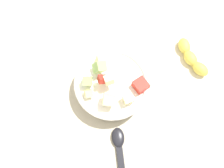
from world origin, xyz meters
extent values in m
plane|color=silver|center=(0.00, 0.00, 0.00)|extent=(2.40, 2.40, 0.00)
cube|color=#BCB299|center=(0.00, 0.00, 0.00)|extent=(0.47, 0.35, 0.01)
cylinder|color=white|center=(0.01, -0.01, 0.03)|extent=(0.20, 0.20, 0.05)
torus|color=white|center=(0.01, -0.01, 0.06)|extent=(0.22, 0.22, 0.02)
cube|color=#A3CC6B|center=(0.06, 0.01, 0.09)|extent=(0.04, 0.04, 0.05)
cube|color=beige|center=(0.08, 0.00, 0.08)|extent=(0.04, 0.04, 0.04)
cube|color=beige|center=(0.01, 0.00, 0.10)|extent=(0.03, 0.02, 0.03)
cube|color=#A3CC6B|center=(0.04, 0.05, 0.08)|extent=(0.04, 0.04, 0.04)
cube|color=beige|center=(-0.05, -0.03, 0.08)|extent=(0.03, 0.03, 0.02)
cube|color=beige|center=(-0.04, 0.02, 0.09)|extent=(0.05, 0.04, 0.04)
cube|color=red|center=(0.02, 0.02, 0.10)|extent=(0.03, 0.03, 0.03)
cube|color=red|center=(-0.03, -0.08, 0.07)|extent=(0.05, 0.04, 0.03)
cube|color=#E5D684|center=(0.00, 0.06, 0.08)|extent=(0.03, 0.03, 0.03)
ellipsoid|color=black|center=(-0.13, 0.03, 0.01)|extent=(0.06, 0.05, 0.01)
ellipsoid|color=yellow|center=(0.06, -0.28, 0.02)|extent=(0.06, 0.05, 0.04)
ellipsoid|color=yellow|center=(0.01, -0.28, 0.02)|extent=(0.06, 0.04, 0.04)
ellipsoid|color=yellow|center=(-0.03, -0.29, 0.02)|extent=(0.06, 0.05, 0.04)
camera|label=1|loc=(-0.19, 0.07, 0.70)|focal=38.05mm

